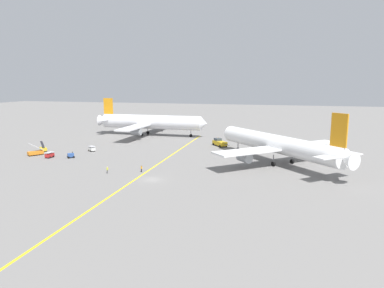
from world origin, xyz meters
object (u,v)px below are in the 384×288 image
Objects in this scene: gse_baggage_cart_near_cluster at (92,149)px; gse_gpu_cart_small at (71,155)px; airliner_at_gate_left at (151,122)px; ground_crew_ramp_agent_by_cones at (141,169)px; pushback_tug at (219,143)px; gse_baggage_cart_trailing at (50,155)px; gse_belt_loader_portside at (43,149)px; gse_stair_truck_yellow at (36,152)px; airliner_being_pushed at (277,144)px; ground_crew_wing_walker_right at (107,170)px.

gse_gpu_cart_small reaches higher than gse_baggage_cart_near_cluster.
airliner_at_gate_left reaches higher than ground_crew_ramp_agent_by_cones.
pushback_tug is at bearing 74.18° from ground_crew_ramp_agent_by_cones.
airliner_at_gate_left is 49.94m from gse_gpu_cart_small.
airliner_at_gate_left is 17.96× the size of gse_baggage_cart_trailing.
gse_baggage_cart_near_cluster is at bearing 14.98° from gse_belt_loader_portside.
gse_stair_truck_yellow reaches higher than ground_crew_ramp_agent_by_cones.
gse_baggage_cart_near_cluster is at bearing -151.54° from pushback_tug.
gse_stair_truck_yellow is at bearing -111.04° from airliner_at_gate_left.
airliner_being_pushed is 8.48× the size of gse_stair_truck_yellow.
ground_crew_wing_walker_right is at bearing -51.30° from gse_baggage_cart_near_cluster.
gse_baggage_cart_near_cluster is at bearing 142.67° from ground_crew_ramp_agent_by_cones.
gse_belt_loader_portside is 12.19m from gse_baggage_cart_trailing.
gse_baggage_cart_near_cluster is at bearing -97.80° from airliner_at_gate_left.
ground_crew_ramp_agent_by_cones is (34.09, -8.30, 0.02)m from gse_baggage_cart_trailing.
airliner_being_pushed is 67.92m from gse_baggage_cart_trailing.
gse_gpu_cart_small reaches higher than ground_crew_ramp_agent_by_cones.
gse_gpu_cart_small is at bearing -1.88° from gse_stair_truck_yellow.
airliner_at_gate_left reaches higher than gse_baggage_cart_trailing.
airliner_being_pushed is 60.16m from gse_baggage_cart_near_cluster.
pushback_tug is at bearing 39.07° from gse_gpu_cart_small.
airliner_being_pushed reaches higher than gse_stair_truck_yellow.
gse_stair_truck_yellow is at bearing 157.20° from ground_crew_wing_walker_right.
airliner_at_gate_left is at bearing 110.38° from ground_crew_ramp_agent_by_cones.
gse_baggage_cart_trailing is at bearing -103.36° from airliner_at_gate_left.
gse_baggage_cart_trailing is at bearing 155.67° from ground_crew_wing_walker_right.
gse_stair_truck_yellow is 35.92m from ground_crew_wing_walker_right.
pushback_tug is 57.03m from gse_baggage_cart_trailing.
airliner_at_gate_left is 39.10m from gse_baggage_cart_near_cluster.
pushback_tug is 1.80× the size of gse_belt_loader_portside.
ground_crew_ramp_agent_by_cones is at bearing -19.57° from gse_gpu_cart_small.
airliner_being_pushed reaches higher than gse_baggage_cart_near_cluster.
airliner_at_gate_left reaches higher than gse_belt_loader_portside.
gse_baggage_cart_near_cluster is (-59.98, 1.10, -4.56)m from airliner_being_pushed.
gse_stair_truck_yellow is 42.09m from ground_crew_ramp_agent_by_cones.
ground_crew_ramp_agent_by_cones is (-11.90, -42.02, -0.40)m from pushback_tug.
airliner_at_gate_left is at bearing 83.38° from gse_gpu_cart_small.
pushback_tug reaches higher than gse_baggage_cart_near_cluster.
gse_baggage_cart_near_cluster is at bearing 37.78° from gse_stair_truck_yellow.
gse_stair_truck_yellow is (-52.71, -31.73, -0.26)m from pushback_tug.
pushback_tug is 4.81× the size of ground_crew_ramp_agent_by_cones.
ground_crew_ramp_agent_by_cones is at bearing -14.15° from gse_stair_truck_yellow.
gse_belt_loader_portside reaches higher than gse_gpu_cart_small.
gse_baggage_cart_trailing is at bearing -170.32° from airliner_being_pushed.
gse_gpu_cart_small is 29.42m from ground_crew_ramp_agent_by_cones.
gse_gpu_cart_small is 1.50× the size of ground_crew_wing_walker_right.
gse_stair_truck_yellow is at bearing 163.55° from gse_baggage_cart_trailing.
airliner_at_gate_left is 47.83m from gse_belt_loader_portside.
gse_stair_truck_yellow is at bearing -172.71° from airliner_being_pushed.
airliner_at_gate_left is 19.04× the size of gse_gpu_cart_small.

